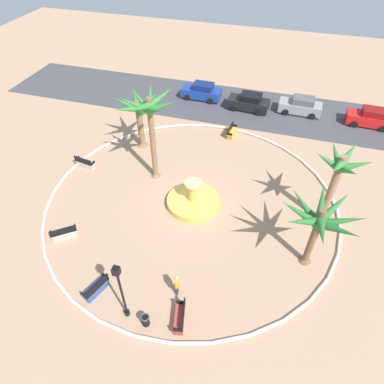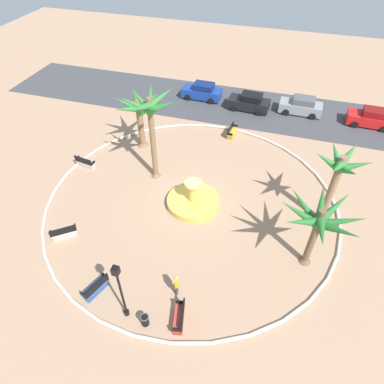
{
  "view_description": "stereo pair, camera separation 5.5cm",
  "coord_description": "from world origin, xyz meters",
  "px_view_note": "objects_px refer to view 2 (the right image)",
  "views": [
    {
      "loc": [
        4.99,
        -16.44,
        16.84
      ],
      "look_at": [
        0.06,
        -0.05,
        1.0
      ],
      "focal_mm": 31.65,
      "sensor_mm": 36.0,
      "label": 1
    },
    {
      "loc": [
        5.04,
        -16.42,
        16.84
      ],
      "look_at": [
        0.06,
        -0.05,
        1.0
      ],
      "focal_mm": 31.65,
      "sensor_mm": 36.0,
      "label": 2
    }
  ],
  "objects_px": {
    "palm_tree_far_side": "(319,221)",
    "bench_southwest": "(86,163)",
    "bench_east": "(96,288)",
    "parked_car_rightmost": "(371,118)",
    "parked_car_third": "(301,106)",
    "person_cyclist_helmet": "(176,284)",
    "fountain": "(193,201)",
    "lamppost": "(120,288)",
    "trash_bin": "(145,320)",
    "palm_tree_mid_plaza": "(150,114)",
    "parked_car_leftmost": "(202,92)",
    "bench_north": "(64,233)",
    "parked_car_second": "(249,102)",
    "bench_west": "(179,318)",
    "palm_tree_by_curb": "(338,174)",
    "palm_tree_near_fountain": "(139,112)",
    "bench_southeast": "(232,132)"
  },
  "relations": [
    {
      "from": "bench_west",
      "to": "lamppost",
      "type": "xyz_separation_m",
      "value": [
        -2.79,
        -0.42,
        2.18
      ]
    },
    {
      "from": "bench_north",
      "to": "parked_car_second",
      "type": "bearing_deg",
      "value": 66.86
    },
    {
      "from": "fountain",
      "to": "palm_tree_mid_plaza",
      "type": "height_order",
      "value": "palm_tree_mid_plaza"
    },
    {
      "from": "bench_west",
      "to": "parked_car_leftmost",
      "type": "bearing_deg",
      "value": 102.97
    },
    {
      "from": "fountain",
      "to": "lamppost",
      "type": "distance_m",
      "value": 9.24
    },
    {
      "from": "palm_tree_mid_plaza",
      "to": "bench_southwest",
      "type": "distance_m",
      "value": 7.6
    },
    {
      "from": "bench_southeast",
      "to": "parked_car_rightmost",
      "type": "height_order",
      "value": "parked_car_rightmost"
    },
    {
      "from": "palm_tree_by_curb",
      "to": "lamppost",
      "type": "height_order",
      "value": "palm_tree_by_curb"
    },
    {
      "from": "parked_car_leftmost",
      "to": "palm_tree_near_fountain",
      "type": "bearing_deg",
      "value": -105.11
    },
    {
      "from": "bench_west",
      "to": "bench_southeast",
      "type": "xyz_separation_m",
      "value": [
        -1.01,
        17.78,
        0.0
      ]
    },
    {
      "from": "parked_car_second",
      "to": "parked_car_third",
      "type": "distance_m",
      "value": 4.97
    },
    {
      "from": "palm_tree_far_side",
      "to": "bench_southwest",
      "type": "distance_m",
      "value": 17.94
    },
    {
      "from": "bench_east",
      "to": "parked_car_rightmost",
      "type": "xyz_separation_m",
      "value": [
        15.71,
        22.89,
        0.43
      ]
    },
    {
      "from": "palm_tree_mid_plaza",
      "to": "trash_bin",
      "type": "height_order",
      "value": "palm_tree_mid_plaza"
    },
    {
      "from": "palm_tree_mid_plaza",
      "to": "palm_tree_far_side",
      "type": "distance_m",
      "value": 12.55
    },
    {
      "from": "bench_southwest",
      "to": "parked_car_third",
      "type": "bearing_deg",
      "value": 40.9
    },
    {
      "from": "palm_tree_far_side",
      "to": "person_cyclist_helmet",
      "type": "relative_size",
      "value": 2.96
    },
    {
      "from": "palm_tree_mid_plaza",
      "to": "bench_east",
      "type": "xyz_separation_m",
      "value": [
        0.54,
        -10.35,
        -5.0
      ]
    },
    {
      "from": "palm_tree_far_side",
      "to": "bench_southeast",
      "type": "xyz_separation_m",
      "value": [
        -6.97,
        11.99,
        -3.22
      ]
    },
    {
      "from": "bench_southeast",
      "to": "fountain",
      "type": "bearing_deg",
      "value": -94.95
    },
    {
      "from": "bench_east",
      "to": "bench_west",
      "type": "height_order",
      "value": "same"
    },
    {
      "from": "parked_car_leftmost",
      "to": "parked_car_second",
      "type": "relative_size",
      "value": 0.99
    },
    {
      "from": "bench_west",
      "to": "palm_tree_near_fountain",
      "type": "bearing_deg",
      "value": 119.76
    },
    {
      "from": "palm_tree_mid_plaza",
      "to": "parked_car_leftmost",
      "type": "bearing_deg",
      "value": 89.92
    },
    {
      "from": "parked_car_second",
      "to": "palm_tree_near_fountain",
      "type": "bearing_deg",
      "value": -131.14
    },
    {
      "from": "bench_southwest",
      "to": "lamppost",
      "type": "distance_m",
      "value": 13.57
    },
    {
      "from": "palm_tree_far_side",
      "to": "parked_car_third",
      "type": "relative_size",
      "value": 1.17
    },
    {
      "from": "parked_car_leftmost",
      "to": "parked_car_rightmost",
      "type": "xyz_separation_m",
      "value": [
        16.23,
        -0.55,
        0.0
      ]
    },
    {
      "from": "palm_tree_by_curb",
      "to": "bench_east",
      "type": "xyz_separation_m",
      "value": [
        -11.77,
        -9.26,
        -3.64
      ]
    },
    {
      "from": "bench_east",
      "to": "parked_car_second",
      "type": "relative_size",
      "value": 0.41
    },
    {
      "from": "bench_east",
      "to": "trash_bin",
      "type": "relative_size",
      "value": 2.29
    },
    {
      "from": "bench_southwest",
      "to": "person_cyclist_helmet",
      "type": "xyz_separation_m",
      "value": [
        10.51,
        -8.5,
        0.54
      ]
    },
    {
      "from": "parked_car_leftmost",
      "to": "parked_car_rightmost",
      "type": "distance_m",
      "value": 16.24
    },
    {
      "from": "palm_tree_near_fountain",
      "to": "parked_car_second",
      "type": "height_order",
      "value": "palm_tree_near_fountain"
    },
    {
      "from": "bench_north",
      "to": "lamppost",
      "type": "relative_size",
      "value": 0.36
    },
    {
      "from": "bench_east",
      "to": "lamppost",
      "type": "distance_m",
      "value": 3.15
    },
    {
      "from": "palm_tree_mid_plaza",
      "to": "bench_southwest",
      "type": "height_order",
      "value": "palm_tree_mid_plaza"
    },
    {
      "from": "person_cyclist_helmet",
      "to": "parked_car_rightmost",
      "type": "xyz_separation_m",
      "value": [
        11.44,
        21.66,
        -0.11
      ]
    },
    {
      "from": "person_cyclist_helmet",
      "to": "parked_car_leftmost",
      "type": "xyz_separation_m",
      "value": [
        -4.79,
        22.21,
        -0.11
      ]
    },
    {
      "from": "bench_west",
      "to": "palm_tree_by_curb",
      "type": "bearing_deg",
      "value": 54.45
    },
    {
      "from": "bench_east",
      "to": "parked_car_third",
      "type": "distance_m",
      "value": 25.15
    },
    {
      "from": "fountain",
      "to": "bench_east",
      "type": "bearing_deg",
      "value": -110.86
    },
    {
      "from": "fountain",
      "to": "lamppost",
      "type": "bearing_deg",
      "value": -96.25
    },
    {
      "from": "trash_bin",
      "to": "person_cyclist_helmet",
      "type": "bearing_deg",
      "value": 65.57
    },
    {
      "from": "palm_tree_far_side",
      "to": "bench_east",
      "type": "bearing_deg",
      "value": -153.21
    },
    {
      "from": "bench_southeast",
      "to": "parked_car_leftmost",
      "type": "height_order",
      "value": "parked_car_leftmost"
    },
    {
      "from": "bench_west",
      "to": "parked_car_third",
      "type": "bearing_deg",
      "value": 79.21
    },
    {
      "from": "parked_car_third",
      "to": "trash_bin",
      "type": "bearing_deg",
      "value": -104.23
    },
    {
      "from": "fountain",
      "to": "palm_tree_by_curb",
      "type": "distance_m",
      "value": 9.46
    },
    {
      "from": "fountain",
      "to": "palm_tree_near_fountain",
      "type": "height_order",
      "value": "palm_tree_near_fountain"
    }
  ]
}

